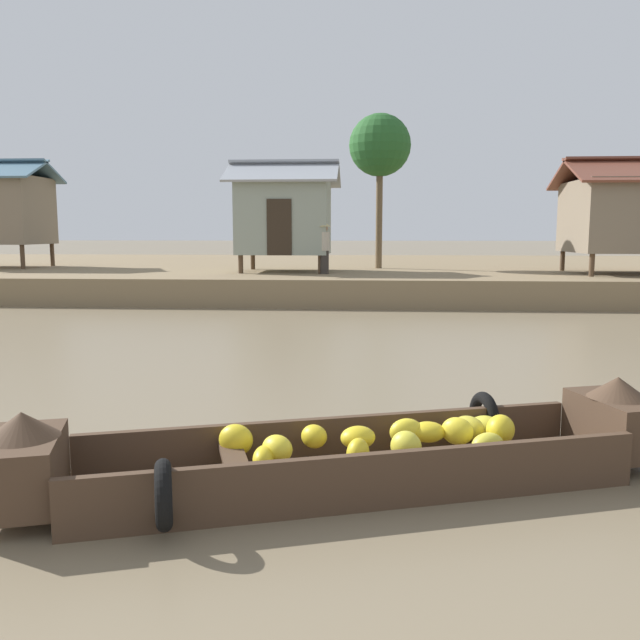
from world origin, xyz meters
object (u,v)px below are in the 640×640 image
Objects in this scene: palm_tree_near at (380,146)px; vendor_person at (325,245)px; stilt_house_mid_left at (284,215)px; banana_boat at (357,454)px.

palm_tree_near is 3.39× the size of vendor_person.
vendor_person is at bearing -39.70° from stilt_house_mid_left.
banana_boat is at bearing -85.30° from vendor_person.
stilt_house_mid_left is 4.67m from palm_tree_near.
stilt_house_mid_left is at bearing 140.30° from vendor_person.
stilt_house_mid_left is at bearing 99.18° from banana_boat.
vendor_person is (1.45, -1.20, -1.00)m from stilt_house_mid_left.
palm_tree_near is (0.51, 19.23, 5.00)m from banana_boat.
palm_tree_near reaches higher than vendor_person.
palm_tree_near is at bearing 62.02° from vendor_person.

